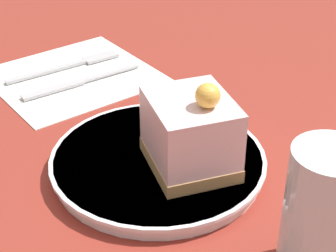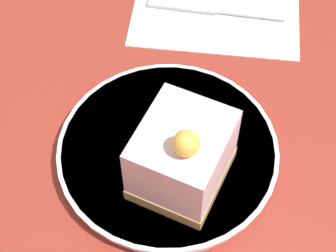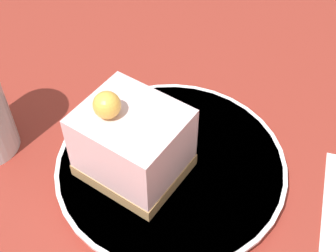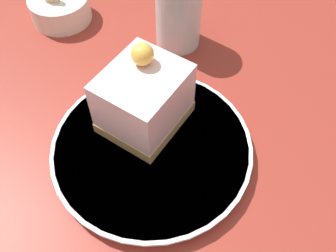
{
  "view_description": "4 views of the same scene",
  "coord_description": "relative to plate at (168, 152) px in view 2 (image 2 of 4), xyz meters",
  "views": [
    {
      "loc": [
        0.46,
        -0.23,
        0.37
      ],
      "look_at": [
        0.0,
        0.01,
        0.05
      ],
      "focal_mm": 60.0,
      "sensor_mm": 36.0,
      "label": 1
    },
    {
      "loc": [
        0.32,
        0.08,
        0.52
      ],
      "look_at": [
        0.02,
        -0.0,
        0.08
      ],
      "focal_mm": 60.0,
      "sensor_mm": 36.0,
      "label": 2
    },
    {
      "loc": [
        -0.12,
        0.26,
        0.4
      ],
      "look_at": [
        0.01,
        -0.0,
        0.08
      ],
      "focal_mm": 50.0,
      "sensor_mm": 36.0,
      "label": 3
    },
    {
      "loc": [
        -0.2,
        -0.12,
        0.39
      ],
      "look_at": [
        0.01,
        -0.02,
        0.06
      ],
      "focal_mm": 40.0,
      "sensor_mm": 36.0,
      "label": 4
    }
  ],
  "objects": [
    {
      "name": "cake_slice",
      "position": [
        0.03,
        0.02,
        0.05
      ],
      "size": [
        0.11,
        0.1,
        0.1
      ],
      "rotation": [
        0.0,
        0.0,
        -0.16
      ],
      "color": "#AD8451",
      "rests_on": "plate"
    },
    {
      "name": "plate",
      "position": [
        0.0,
        0.0,
        0.0
      ],
      "size": [
        0.24,
        0.24,
        0.02
      ],
      "color": "white",
      "rests_on": "ground_plane"
    },
    {
      "name": "ground_plane",
      "position": [
        -0.01,
        0.01,
        -0.01
      ],
      "size": [
        4.0,
        4.0,
        0.0
      ],
      "primitive_type": "plane",
      "color": "maroon"
    },
    {
      "name": "knife",
      "position": [
        -0.23,
        -0.02,
        -0.01
      ],
      "size": [
        0.03,
        0.18,
        0.0
      ],
      "rotation": [
        0.0,
        0.0,
        0.11
      ],
      "color": "#B2B2B7",
      "rests_on": "napkin"
    }
  ]
}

